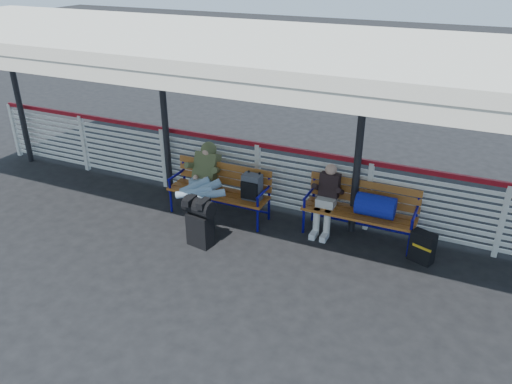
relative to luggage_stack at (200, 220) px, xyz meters
The scene contains 9 objects.
ground 0.59m from the luggage_stack, 49.01° to the right, with size 60.00×60.00×0.00m, color black.
fence 1.64m from the luggage_stack, 80.86° to the left, with size 12.08×0.08×1.24m.
canopy 2.67m from the luggage_stack, 65.67° to the left, with size 12.60×3.60×3.16m.
luggage_stack is the anchor object (origin of this frame).
bench_left 1.04m from the luggage_stack, 90.61° to the left, with size 1.80×0.56×0.92m.
bench_right 2.67m from the luggage_stack, 28.96° to the left, with size 1.80×0.56×0.92m.
traveler_man 0.81m from the luggage_stack, 116.70° to the left, with size 0.94×1.64×0.77m.
companion_person 2.09m from the luggage_stack, 37.59° to the left, with size 0.32×0.66×1.15m.
suitcase_side 3.40m from the luggage_stack, 16.92° to the left, with size 0.40×0.32×0.49m.
Camera 1 is at (3.40, -5.51, 4.23)m, focal length 35.00 mm.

